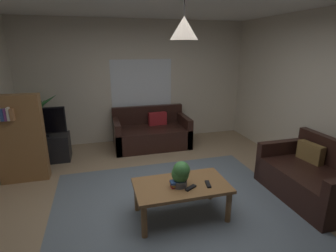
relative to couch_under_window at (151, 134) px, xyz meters
name	(u,v)px	position (x,y,z in m)	size (l,w,h in m)	color
floor	(174,206)	(-0.17, -2.30, -0.28)	(4.95, 5.61, 0.02)	#9E8466
rug	(178,214)	(-0.17, -2.50, -0.27)	(3.22, 3.09, 0.01)	slate
wall_back	(138,82)	(-0.17, 0.53, 1.05)	(5.07, 0.06, 2.65)	beige
window_pane	(142,86)	(-0.09, 0.50, 0.96)	(1.36, 0.01, 1.18)	white
couch_under_window	(151,134)	(0.00, 0.00, 0.00)	(1.59, 0.89, 0.82)	black
couch_right_side	(313,179)	(1.80, -2.61, 0.00)	(0.89, 1.38, 0.82)	black
coffee_table	(181,189)	(-0.15, -2.54, 0.11)	(1.16, 0.65, 0.45)	olive
book_on_table_0	(176,186)	(-0.23, -2.58, 0.19)	(0.12, 0.09, 0.02)	#B22D2D
book_on_table_1	(176,184)	(-0.23, -2.58, 0.22)	(0.12, 0.11, 0.03)	gold
book_on_table_2	(177,182)	(-0.23, -2.59, 0.25)	(0.15, 0.10, 0.03)	#2D4C8C
remote_on_table_0	(208,184)	(0.17, -2.64, 0.19)	(0.05, 0.16, 0.02)	black
remote_on_table_1	(191,188)	(-0.07, -2.67, 0.19)	(0.05, 0.16, 0.02)	black
potted_plant_on_table	(181,173)	(-0.17, -2.57, 0.34)	(0.22, 0.23, 0.32)	#4C4C51
tv_stand	(45,148)	(-2.10, -0.25, -0.02)	(0.90, 0.44, 0.50)	black
tv	(41,122)	(-2.10, -0.27, 0.50)	(0.87, 0.16, 0.54)	black
potted_palm_corner	(39,126)	(-2.25, 0.25, 0.29)	(0.76, 0.87, 1.31)	#B77051
bookshelf_corner	(20,138)	(-2.28, -0.97, 0.44)	(0.70, 0.31, 1.40)	olive
pendant_lamp	(184,28)	(-0.15, -2.54, 1.99)	(0.30, 0.30, 0.51)	black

